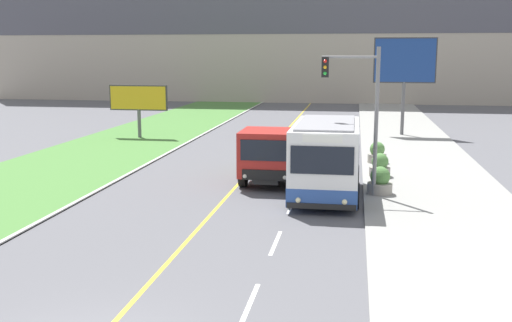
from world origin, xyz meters
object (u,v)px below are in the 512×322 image
at_px(billboard_large, 405,64).
at_px(planter_round_near, 380,182).
at_px(planter_round_third, 377,153).
at_px(city_bus, 326,160).
at_px(traffic_light_mast, 361,103).
at_px(dump_truck, 272,155).
at_px(planter_round_second, 380,166).
at_px(billboard_small, 139,100).

relative_size(billboard_large, planter_round_near, 6.04).
bearing_deg(billboard_large, planter_round_third, -100.41).
relative_size(city_bus, planter_round_third, 5.43).
xyz_separation_m(traffic_light_mast, planter_round_near, (0.89, 0.37, -3.25)).
bearing_deg(dump_truck, planter_round_second, 20.77).
height_order(city_bus, planter_round_near, city_bus).
bearing_deg(planter_round_third, planter_round_near, -90.97).
bearing_deg(traffic_light_mast, planter_round_second, 75.50).
bearing_deg(traffic_light_mast, planter_round_near, 22.64).
xyz_separation_m(dump_truck, traffic_light_mast, (3.83, -2.10, 2.55)).
height_order(billboard_large, billboard_small, billboard_large).
bearing_deg(city_bus, planter_round_second, 61.43).
bearing_deg(billboard_small, planter_round_third, -25.19).
height_order(billboard_small, planter_round_second, billboard_small).
distance_m(traffic_light_mast, billboard_large, 19.22).
distance_m(planter_round_near, planter_round_second, 3.57).
distance_m(city_bus, traffic_light_mast, 2.64).
relative_size(city_bus, traffic_light_mast, 1.00).
bearing_deg(planter_round_near, traffic_light_mast, -157.36).
distance_m(dump_truck, billboard_large, 18.59).
bearing_deg(billboard_large, traffic_light_mast, -99.33).
xyz_separation_m(traffic_light_mast, planter_round_second, (1.02, 3.94, -3.27)).
relative_size(billboard_small, planter_round_near, 3.61).
bearing_deg(dump_truck, planter_round_third, 48.14).
xyz_separation_m(dump_truck, planter_round_second, (4.85, 1.84, -0.72)).
xyz_separation_m(city_bus, billboard_small, (-13.51, 15.28, 1.07)).
height_order(dump_truck, billboard_small, billboard_small).
distance_m(city_bus, billboard_small, 20.42).
bearing_deg(billboard_small, planter_round_second, -34.82).
xyz_separation_m(billboard_large, billboard_small, (-17.93, -3.98, -2.39)).
xyz_separation_m(traffic_light_mast, planter_round_third, (1.01, 7.51, -3.26)).
bearing_deg(traffic_light_mast, billboard_large, 80.67).
bearing_deg(planter_round_near, billboard_large, 83.18).
height_order(city_bus, dump_truck, city_bus).
bearing_deg(billboard_large, planter_round_second, -97.94).
distance_m(billboard_small, planter_round_third, 17.61).
height_order(city_bus, billboard_small, billboard_small).
relative_size(dump_truck, billboard_large, 0.96).
relative_size(billboard_large, planter_round_second, 6.24).
distance_m(city_bus, billboard_large, 20.05).
height_order(traffic_light_mast, billboard_small, traffic_light_mast).
relative_size(traffic_light_mast, planter_round_near, 5.34).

